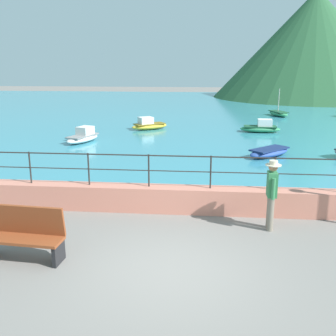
# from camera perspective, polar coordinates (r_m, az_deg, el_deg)

# --- Properties ---
(ground_plane) EXTENTS (120.00, 120.00, 0.00)m
(ground_plane) POSITION_cam_1_polar(r_m,az_deg,el_deg) (8.23, 0.05, -14.19)
(ground_plane) COLOR slate
(promenade_wall) EXTENTS (20.00, 0.56, 0.70)m
(promenade_wall) POSITION_cam_1_polar(r_m,az_deg,el_deg) (11.00, 1.62, -4.49)
(promenade_wall) COLOR tan
(promenade_wall) RESTS_ON ground
(railing) EXTENTS (18.44, 0.04, 0.90)m
(railing) POSITION_cam_1_polar(r_m,az_deg,el_deg) (10.72, 1.66, 0.40)
(railing) COLOR #282623
(railing) RESTS_ON promenade_wall
(lake_water) EXTENTS (64.00, 44.32, 0.06)m
(lake_water) POSITION_cam_1_polar(r_m,az_deg,el_deg) (33.25, 4.29, 7.98)
(lake_water) COLOR teal
(lake_water) RESTS_ON ground
(hill_main) EXTENTS (22.07, 22.07, 11.70)m
(hill_main) POSITION_cam_1_polar(r_m,az_deg,el_deg) (49.65, 20.00, 16.16)
(hill_main) COLOR #285633
(hill_main) RESTS_ON ground
(bench_main) EXTENTS (1.74, 0.69, 1.13)m
(bench_main) POSITION_cam_1_polar(r_m,az_deg,el_deg) (8.93, -19.87, -8.72)
(bench_main) COLOR brown
(bench_main) RESTS_ON ground
(person_walking) EXTENTS (0.38, 0.57, 1.75)m
(person_walking) POSITION_cam_1_polar(r_m,az_deg,el_deg) (9.96, 14.56, -3.27)
(person_walking) COLOR slate
(person_walking) RESTS_ON ground
(boat_0) EXTENTS (2.34, 1.01, 0.76)m
(boat_0) POSITION_cam_1_polar(r_m,az_deg,el_deg) (23.85, 13.13, 5.63)
(boat_0) COLOR #338C59
(boat_0) RESTS_ON lake_water
(boat_1) EXTENTS (1.57, 2.47, 2.02)m
(boat_1) POSITION_cam_1_polar(r_m,az_deg,el_deg) (31.50, 15.48, 7.53)
(boat_1) COLOR #338C59
(boat_1) RESTS_ON lake_water
(boat_4) EXTENTS (2.41, 2.04, 0.76)m
(boat_4) POSITION_cam_1_polar(r_m,az_deg,el_deg) (24.26, -2.76, 6.15)
(boat_4) COLOR gold
(boat_4) RESTS_ON lake_water
(boat_5) EXTENTS (2.28, 2.25, 0.36)m
(boat_5) POSITION_cam_1_polar(r_m,az_deg,el_deg) (17.73, 14.24, 2.23)
(boat_5) COLOR #2D4C9E
(boat_5) RESTS_ON lake_water
(boat_6) EXTENTS (1.60, 2.47, 0.76)m
(boat_6) POSITION_cam_1_polar(r_m,az_deg,el_deg) (20.82, -12.02, 4.39)
(boat_6) COLOR white
(boat_6) RESTS_ON lake_water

